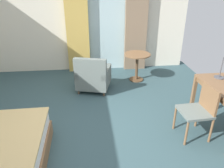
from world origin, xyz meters
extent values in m
cube|color=#334C51|center=(0.00, 0.00, -0.05)|extent=(6.09, 6.70, 0.10)
cube|color=silver|center=(0.00, 3.09, 1.32)|extent=(5.69, 0.12, 2.64)
cube|color=silver|center=(0.65, 3.01, 1.16)|extent=(1.11, 0.02, 2.32)
cube|color=tan|center=(-0.13, 2.91, 1.19)|extent=(0.59, 0.10, 2.38)
cube|color=#897056|center=(1.43, 2.91, 1.19)|extent=(0.59, 0.10, 2.38)
cube|color=brown|center=(2.57, 0.55, 0.37)|extent=(0.06, 0.06, 0.74)
cube|color=brown|center=(2.07, 0.55, 0.37)|extent=(0.06, 0.06, 0.74)
cube|color=slate|center=(1.75, -0.16, 0.45)|extent=(0.47, 0.48, 0.04)
cube|color=brown|center=(1.95, -0.15, 0.67)|extent=(0.06, 0.44, 0.41)
cylinder|color=brown|center=(1.53, 0.04, 0.21)|extent=(0.04, 0.04, 0.43)
cylinder|color=brown|center=(1.56, -0.38, 0.21)|extent=(0.04, 0.04, 0.43)
cylinder|color=brown|center=(1.94, 0.06, 0.21)|extent=(0.04, 0.04, 0.43)
cylinder|color=brown|center=(1.96, -0.36, 0.21)|extent=(0.04, 0.04, 0.43)
cylinder|color=#4C4C51|center=(2.39, 0.37, 0.78)|extent=(0.17, 0.17, 0.02)
cylinder|color=#4C4C51|center=(2.39, 0.37, 0.97)|extent=(0.02, 0.02, 0.36)
cube|color=slate|center=(0.23, 1.71, 0.23)|extent=(0.86, 0.87, 0.27)
cube|color=slate|center=(0.15, 1.42, 0.60)|extent=(0.70, 0.30, 0.48)
cube|color=slate|center=(0.52, 1.63, 0.45)|extent=(0.28, 0.72, 0.16)
cube|color=slate|center=(-0.06, 1.79, 0.45)|extent=(0.28, 0.72, 0.16)
cylinder|color=#4C3D2D|center=(0.58, 1.92, 0.05)|extent=(0.04, 0.04, 0.10)
cylinder|color=#4C3D2D|center=(0.03, 2.07, 0.05)|extent=(0.04, 0.04, 0.10)
cylinder|color=#4C3D2D|center=(0.43, 1.35, 0.05)|extent=(0.04, 0.04, 0.10)
cylinder|color=#4C3D2D|center=(-0.13, 1.50, 0.05)|extent=(0.04, 0.04, 0.10)
cylinder|color=brown|center=(1.32, 2.11, 0.68)|extent=(0.64, 0.64, 0.03)
cylinder|color=brown|center=(1.32, 2.11, 0.33)|extent=(0.07, 0.07, 0.66)
cylinder|color=brown|center=(1.32, 2.11, 0.01)|extent=(0.35, 0.35, 0.02)
camera|label=1|loc=(0.14, -2.90, 2.32)|focal=34.98mm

